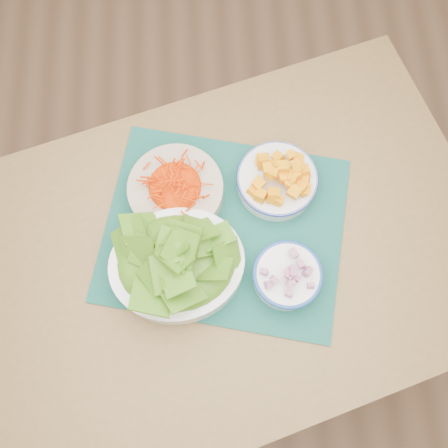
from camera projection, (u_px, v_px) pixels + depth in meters
name	position (u px, v px, depth m)	size (l,w,h in m)	color
ground	(250.00, 214.00, 1.88)	(4.00, 4.00, 0.00)	#936847
table	(223.00, 264.00, 1.16)	(1.32, 1.07, 0.75)	brown
placemat	(224.00, 229.00, 1.07)	(0.51, 0.41, 0.00)	#0B352E
carrot_bowl	(175.00, 188.00, 1.06)	(0.21, 0.21, 0.08)	tan
squash_bowl	(278.00, 178.00, 1.07)	(0.21, 0.21, 0.09)	silver
lettuce_bowl	(177.00, 263.00, 0.99)	(0.30, 0.26, 0.12)	white
onion_bowl	(288.00, 275.00, 1.00)	(0.16, 0.16, 0.07)	white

